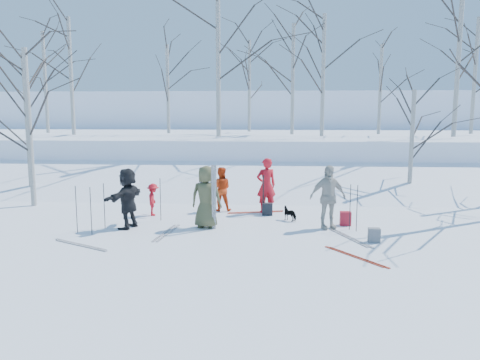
# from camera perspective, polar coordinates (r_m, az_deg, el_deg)

# --- Properties ---
(ground) EXTENTS (120.00, 120.00, 0.00)m
(ground) POSITION_cam_1_polar(r_m,az_deg,el_deg) (13.28, -0.48, -6.49)
(ground) COLOR white
(ground) RESTS_ON ground
(snow_ramp) EXTENTS (70.00, 9.49, 4.12)m
(snow_ramp) POSITION_cam_1_polar(r_m,az_deg,el_deg) (20.09, 1.15, -1.01)
(snow_ramp) COLOR white
(snow_ramp) RESTS_ON ground
(snow_plateau) EXTENTS (70.00, 18.00, 2.20)m
(snow_plateau) POSITION_cam_1_polar(r_m,az_deg,el_deg) (29.92, 2.18, 3.67)
(snow_plateau) COLOR white
(snow_plateau) RESTS_ON ground
(far_hill) EXTENTS (90.00, 30.00, 6.00)m
(far_hill) POSITION_cam_1_polar(r_m,az_deg,el_deg) (50.83, 3.03, 6.67)
(far_hill) COLOR white
(far_hill) RESTS_ON ground
(skier_olive_center) EXTENTS (0.96, 0.69, 1.84)m
(skier_olive_center) POSITION_cam_1_polar(r_m,az_deg,el_deg) (13.75, -4.16, -2.07)
(skier_olive_center) COLOR #47482B
(skier_olive_center) RESTS_ON ground
(skier_red_north) EXTENTS (0.78, 0.64, 1.86)m
(skier_red_north) POSITION_cam_1_polar(r_m,az_deg,el_deg) (15.83, 3.21, -0.67)
(skier_red_north) COLOR red
(skier_red_north) RESTS_ON ground
(skier_redor_behind) EXTENTS (0.78, 0.63, 1.52)m
(skier_redor_behind) POSITION_cam_1_polar(r_m,az_deg,el_deg) (16.12, -2.37, -1.11)
(skier_redor_behind) COLOR red
(skier_redor_behind) RESTS_ON ground
(skier_red_seated) EXTENTS (0.51, 0.75, 1.07)m
(skier_red_seated) POSITION_cam_1_polar(r_m,az_deg,el_deg) (15.66, -10.54, -2.36)
(skier_red_seated) COLOR red
(skier_red_seated) RESTS_ON ground
(skier_cream_east) EXTENTS (1.18, 0.75, 1.87)m
(skier_cream_east) POSITION_cam_1_polar(r_m,az_deg,el_deg) (13.83, 10.65, -2.07)
(skier_cream_east) COLOR beige
(skier_cream_east) RESTS_ON ground
(skier_grey_west) EXTENTS (0.99, 1.73, 1.78)m
(skier_grey_west) POSITION_cam_1_polar(r_m,az_deg,el_deg) (14.05, -13.54, -2.19)
(skier_grey_west) COLOR black
(skier_grey_west) RESTS_ON ground
(dog) EXTENTS (0.57, 0.53, 0.45)m
(dog) POSITION_cam_1_polar(r_m,az_deg,el_deg) (14.82, 6.14, -4.08)
(dog) COLOR black
(dog) RESTS_ON ground
(upright_ski_left) EXTENTS (0.07, 0.16, 1.90)m
(upright_ski_left) POSITION_cam_1_polar(r_m,az_deg,el_deg) (13.49, -3.32, -2.14)
(upright_ski_left) COLOR silver
(upright_ski_left) RESTS_ON ground
(upright_ski_right) EXTENTS (0.13, 0.23, 1.89)m
(upright_ski_right) POSITION_cam_1_polar(r_m,az_deg,el_deg) (13.47, -3.08, -2.15)
(upright_ski_right) COLOR silver
(upright_ski_right) RESTS_ON ground
(ski_pair_a) EXTENTS (1.77, 2.07, 0.02)m
(ski_pair_a) POSITION_cam_1_polar(r_m,az_deg,el_deg) (12.77, -18.88, -7.49)
(ski_pair_a) COLOR silver
(ski_pair_a) RESTS_ON ground
(ski_pair_b) EXTENTS (1.11, 2.00, 0.02)m
(ski_pair_b) POSITION_cam_1_polar(r_m,az_deg,el_deg) (15.97, 1.93, -3.93)
(ski_pair_b) COLOR #A52B17
(ski_pair_b) RESTS_ON ground
(ski_pair_c) EXTENTS (2.00, 2.09, 0.02)m
(ski_pair_c) POSITION_cam_1_polar(r_m,az_deg,el_deg) (11.48, 13.88, -9.06)
(ski_pair_c) COLOR #A52B17
(ski_pair_c) RESTS_ON ground
(ski_pair_d) EXTENTS (1.52, 2.04, 0.02)m
(ski_pair_d) POSITION_cam_1_polar(r_m,az_deg,el_deg) (13.06, 13.36, -6.93)
(ski_pair_d) COLOR silver
(ski_pair_d) RESTS_ON ground
(ski_pair_e) EXTENTS (0.60, 1.94, 0.02)m
(ski_pair_e) POSITION_cam_1_polar(r_m,az_deg,el_deg) (13.43, -8.95, -6.38)
(ski_pair_e) COLOR silver
(ski_pair_e) RESTS_ON ground
(ski_pole_a) EXTENTS (0.02, 0.02, 1.34)m
(ski_pole_a) POSITION_cam_1_polar(r_m,az_deg,el_deg) (13.63, -17.72, -3.61)
(ski_pole_a) COLOR black
(ski_pole_a) RESTS_ON ground
(ski_pole_b) EXTENTS (0.02, 0.02, 1.34)m
(ski_pole_b) POSITION_cam_1_polar(r_m,az_deg,el_deg) (13.96, -19.32, -3.41)
(ski_pole_b) COLOR black
(ski_pole_b) RESTS_ON ground
(ski_pole_c) EXTENTS (0.02, 0.02, 1.34)m
(ski_pole_c) POSITION_cam_1_polar(r_m,az_deg,el_deg) (14.90, -9.68, -2.35)
(ski_pole_c) COLOR black
(ski_pole_c) RESTS_ON ground
(ski_pole_d) EXTENTS (0.02, 0.02, 1.34)m
(ski_pole_d) POSITION_cam_1_polar(r_m,az_deg,el_deg) (13.88, 13.27, -3.23)
(ski_pole_d) COLOR black
(ski_pole_d) RESTS_ON ground
(ski_pole_e) EXTENTS (0.02, 0.02, 1.34)m
(ski_pole_e) POSITION_cam_1_polar(r_m,az_deg,el_deg) (13.73, 14.07, -3.38)
(ski_pole_e) COLOR black
(ski_pole_e) RESTS_ON ground
(ski_pole_f) EXTENTS (0.02, 0.02, 1.34)m
(ski_pole_f) POSITION_cam_1_polar(r_m,az_deg,el_deg) (15.48, 2.90, -1.85)
(ski_pole_f) COLOR black
(ski_pole_f) RESTS_ON ground
(ski_pole_g) EXTENTS (0.02, 0.02, 1.34)m
(ski_pole_g) POSITION_cam_1_polar(r_m,az_deg,el_deg) (14.25, -16.22, -3.05)
(ski_pole_g) COLOR black
(ski_pole_g) RESTS_ON ground
(ski_pole_h) EXTENTS (0.02, 0.02, 1.34)m
(ski_pole_h) POSITION_cam_1_polar(r_m,az_deg,el_deg) (15.51, 2.81, -1.82)
(ski_pole_h) COLOR black
(ski_pole_h) RESTS_ON ground
(backpack_red) EXTENTS (0.32, 0.22, 0.42)m
(backpack_red) POSITION_cam_1_polar(r_m,az_deg,el_deg) (14.48, 12.73, -4.60)
(backpack_red) COLOR #A81927
(backpack_red) RESTS_ON ground
(backpack_grey) EXTENTS (0.30, 0.20, 0.38)m
(backpack_grey) POSITION_cam_1_polar(r_m,az_deg,el_deg) (12.81, 16.03, -6.49)
(backpack_grey) COLOR slate
(backpack_grey) RESTS_ON ground
(backpack_dark) EXTENTS (0.34, 0.24, 0.40)m
(backpack_dark) POSITION_cam_1_polar(r_m,az_deg,el_deg) (15.54, 3.36, -3.57)
(backpack_dark) COLOR black
(backpack_dark) RESTS_ON ground
(birch_plateau_a) EXTENTS (3.96, 3.96, 4.81)m
(birch_plateau_a) POSITION_cam_1_polar(r_m,az_deg,el_deg) (26.93, 16.72, 10.50)
(birch_plateau_a) COLOR silver
(birch_plateau_a) RESTS_ON snow_plateau
(birch_plateau_b) EXTENTS (6.08, 6.08, 7.82)m
(birch_plateau_b) POSITION_cam_1_polar(r_m,az_deg,el_deg) (23.24, -2.68, 14.98)
(birch_plateau_b) COLOR silver
(birch_plateau_b) RESTS_ON snow_plateau
(birch_plateau_c) EXTENTS (4.73, 4.73, 5.90)m
(birch_plateau_c) POSITION_cam_1_polar(r_m,az_deg,el_deg) (23.80, 10.10, 12.38)
(birch_plateau_c) COLOR silver
(birch_plateau_c) RESTS_ON snow_plateau
(birch_plateau_d) EXTENTS (5.00, 5.00, 6.29)m
(birch_plateau_d) POSITION_cam_1_polar(r_m,az_deg,el_deg) (29.26, 26.71, 11.23)
(birch_plateau_d) COLOR silver
(birch_plateau_d) RESTS_ON snow_plateau
(birch_plateau_e) EXTENTS (4.68, 4.68, 5.83)m
(birch_plateau_e) POSITION_cam_1_polar(r_m,az_deg,el_deg) (25.62, 6.45, 12.07)
(birch_plateau_e) COLOR silver
(birch_plateau_e) RESTS_ON snow_plateau
(birch_plateau_f) EXTENTS (5.84, 5.84, 7.48)m
(birch_plateau_f) POSITION_cam_1_polar(r_m,az_deg,el_deg) (25.38, 25.08, 13.27)
(birch_plateau_f) COLOR silver
(birch_plateau_f) RESTS_ON snow_plateau
(birch_plateau_g) EXTENTS (4.85, 4.85, 6.08)m
(birch_plateau_g) POSITION_cam_1_polar(r_m,az_deg,el_deg) (26.60, -19.90, 11.77)
(birch_plateau_g) COLOR silver
(birch_plateau_g) RESTS_ON snow_plateau
(birch_plateau_h) EXTENTS (4.62, 4.62, 5.75)m
(birch_plateau_h) POSITION_cam_1_polar(r_m,az_deg,el_deg) (29.61, -22.65, 10.90)
(birch_plateau_h) COLOR silver
(birch_plateau_h) RESTS_ON snow_plateau
(birch_plateau_i) EXTENTS (4.48, 4.48, 5.55)m
(birch_plateau_i) POSITION_cam_1_polar(r_m,az_deg,el_deg) (29.38, 1.14, 11.35)
(birch_plateau_i) COLOR silver
(birch_plateau_i) RESTS_ON snow_plateau
(birch_plateau_j) EXTENTS (4.06, 4.06, 4.94)m
(birch_plateau_j) POSITION_cam_1_polar(r_m,az_deg,el_deg) (27.25, -8.79, 10.86)
(birch_plateau_j) COLOR silver
(birch_plateau_j) RESTS_ON snow_plateau
(birch_edge_a) EXTENTS (4.54, 4.54, 5.62)m
(birch_edge_a) POSITION_cam_1_polar(r_m,az_deg,el_deg) (18.42, -24.30, 5.75)
(birch_edge_a) COLOR silver
(birch_edge_a) RESTS_ON ground
(birch_edge_d) EXTENTS (4.59, 4.59, 5.70)m
(birch_edge_d) POSITION_cam_1_polar(r_m,az_deg,el_deg) (20.75, -24.47, 6.05)
(birch_edge_d) COLOR silver
(birch_edge_d) RESTS_ON ground
(birch_edge_e) EXTENTS (3.58, 3.58, 4.26)m
(birch_edge_e) POSITION_cam_1_polar(r_m,az_deg,el_deg) (19.68, 20.19, 4.09)
(birch_edge_e) COLOR silver
(birch_edge_e) RESTS_ON ground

